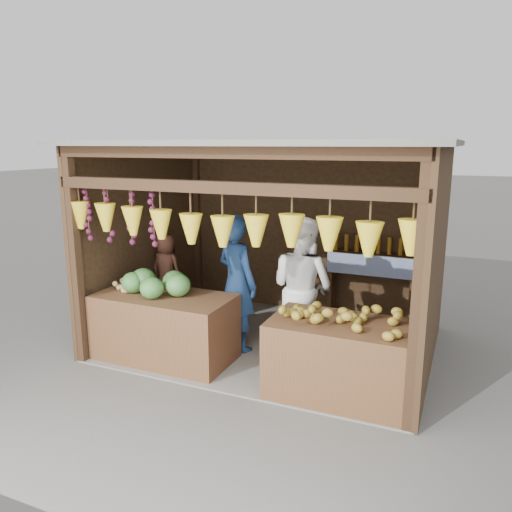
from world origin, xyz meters
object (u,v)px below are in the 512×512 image
at_px(vendor_seated, 166,269).
at_px(woman_standing, 302,288).
at_px(counter_left, 165,327).
at_px(man_standing, 237,284).
at_px(counter_right, 342,360).

bearing_deg(vendor_seated, woman_standing, 179.44).
distance_m(counter_left, man_standing, 1.04).
bearing_deg(man_standing, counter_right, 179.90).
relative_size(counter_left, woman_standing, 0.94).
bearing_deg(counter_right, man_standing, 155.31).
height_order(counter_left, vendor_seated, vendor_seated).
xyz_separation_m(counter_left, counter_right, (2.23, -0.08, 0.00)).
bearing_deg(counter_left, counter_right, -1.98).
distance_m(counter_right, vendor_seated, 3.15).
height_order(counter_left, counter_right, same).
bearing_deg(counter_right, vendor_seated, 158.32).
xyz_separation_m(woman_standing, vendor_seated, (-2.18, 0.31, -0.05)).
distance_m(woman_standing, vendor_seated, 2.20).
distance_m(counter_left, vendor_seated, 1.34).
distance_m(counter_right, man_standing, 1.77).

